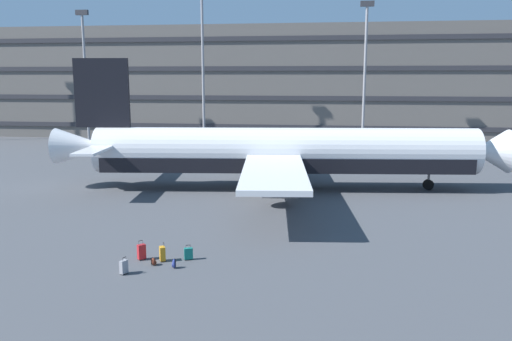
{
  "coord_description": "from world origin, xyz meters",
  "views": [
    {
      "loc": [
        5.2,
        -41.74,
        9.61
      ],
      "look_at": [
        0.26,
        -5.49,
        3.0
      ],
      "focal_mm": 36.19,
      "sensor_mm": 36.0,
      "label": 1
    }
  ],
  "objects_px": {
    "suitcase_black": "(162,253)",
    "backpack_small": "(174,264)",
    "suitcase_red": "(124,267)",
    "backpack_teal": "(154,262)",
    "airliner": "(281,152)",
    "suitcase_laid_flat": "(142,252)",
    "suitcase_upright": "(188,253)"
  },
  "relations": [
    {
      "from": "suitcase_laid_flat",
      "to": "suitcase_red",
      "type": "bearing_deg",
      "value": -94.02
    },
    {
      "from": "suitcase_red",
      "to": "backpack_teal",
      "type": "xyz_separation_m",
      "value": [
        1.06,
        1.39,
        -0.19
      ]
    },
    {
      "from": "airliner",
      "to": "suitcase_red",
      "type": "distance_m",
      "value": 21.93
    },
    {
      "from": "suitcase_red",
      "to": "suitcase_black",
      "type": "bearing_deg",
      "value": 56.81
    },
    {
      "from": "suitcase_black",
      "to": "backpack_small",
      "type": "xyz_separation_m",
      "value": [
        0.9,
        -0.92,
        -0.19
      ]
    },
    {
      "from": "backpack_teal",
      "to": "backpack_small",
      "type": "bearing_deg",
      "value": -13.43
    },
    {
      "from": "backpack_teal",
      "to": "suitcase_black",
      "type": "bearing_deg",
      "value": 67.38
    },
    {
      "from": "airliner",
      "to": "suitcase_laid_flat",
      "type": "distance_m",
      "value": 19.87
    },
    {
      "from": "suitcase_laid_flat",
      "to": "airliner",
      "type": "bearing_deg",
      "value": 72.98
    },
    {
      "from": "airliner",
      "to": "backpack_teal",
      "type": "relative_size",
      "value": 86.95
    },
    {
      "from": "suitcase_upright",
      "to": "suitcase_laid_flat",
      "type": "xyz_separation_m",
      "value": [
        -2.49,
        -0.31,
        0.09
      ]
    },
    {
      "from": "suitcase_red",
      "to": "suitcase_upright",
      "type": "relative_size",
      "value": 1.11
    },
    {
      "from": "airliner",
      "to": "suitcase_laid_flat",
      "type": "height_order",
      "value": "airliner"
    },
    {
      "from": "airliner",
      "to": "backpack_teal",
      "type": "distance_m",
      "value": 20.36
    },
    {
      "from": "suitcase_upright",
      "to": "suitcase_black",
      "type": "relative_size",
      "value": 0.8
    },
    {
      "from": "airliner",
      "to": "suitcase_red",
      "type": "height_order",
      "value": "airliner"
    },
    {
      "from": "suitcase_black",
      "to": "backpack_small",
      "type": "bearing_deg",
      "value": -45.69
    },
    {
      "from": "suitcase_red",
      "to": "suitcase_laid_flat",
      "type": "xyz_separation_m",
      "value": [
        0.15,
        2.11,
        0.07
      ]
    },
    {
      "from": "suitcase_black",
      "to": "backpack_small",
      "type": "distance_m",
      "value": 1.3
    },
    {
      "from": "suitcase_red",
      "to": "backpack_teal",
      "type": "height_order",
      "value": "suitcase_red"
    },
    {
      "from": "suitcase_red",
      "to": "suitcase_upright",
      "type": "bearing_deg",
      "value": 42.52
    },
    {
      "from": "airliner",
      "to": "suitcase_black",
      "type": "relative_size",
      "value": 38.81
    },
    {
      "from": "backpack_small",
      "to": "suitcase_laid_flat",
      "type": "bearing_deg",
      "value": 154.32
    },
    {
      "from": "suitcase_red",
      "to": "suitcase_black",
      "type": "relative_size",
      "value": 0.88
    },
    {
      "from": "suitcase_upright",
      "to": "backpack_small",
      "type": "xyz_separation_m",
      "value": [
        -0.41,
        -1.31,
        -0.11
      ]
    },
    {
      "from": "suitcase_red",
      "to": "backpack_teal",
      "type": "relative_size",
      "value": 1.98
    },
    {
      "from": "airliner",
      "to": "backpack_teal",
      "type": "bearing_deg",
      "value": -103.94
    },
    {
      "from": "suitcase_red",
      "to": "suitcase_laid_flat",
      "type": "distance_m",
      "value": 2.11
    },
    {
      "from": "airliner",
      "to": "suitcase_red",
      "type": "relative_size",
      "value": 43.96
    },
    {
      "from": "backpack_small",
      "to": "suitcase_black",
      "type": "bearing_deg",
      "value": 134.31
    },
    {
      "from": "suitcase_upright",
      "to": "backpack_teal",
      "type": "bearing_deg",
      "value": -146.8
    },
    {
      "from": "suitcase_red",
      "to": "backpack_small",
      "type": "relative_size",
      "value": 1.65
    }
  ]
}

